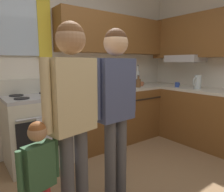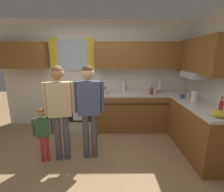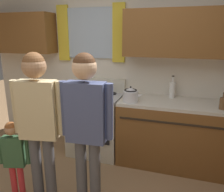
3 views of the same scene
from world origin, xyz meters
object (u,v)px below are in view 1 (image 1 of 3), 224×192
Objects in this scene: stove_oven at (37,128)px; adult_in_plaid at (116,96)px; bottle_squat_brown at (138,83)px; cup_terracotta at (141,84)px; bottle_milk_white at (97,81)px; adult_holding_child at (73,103)px; small_child at (40,171)px; bottle_tall_clear at (138,77)px; water_pitcher at (198,82)px; stovetop_kettle at (80,86)px; mug_cobalt_blue at (177,85)px.

adult_in_plaid reaches higher than stove_oven.
bottle_squat_brown is 0.23m from cup_terracotta.
bottle_milk_white is 2.88× the size of cup_terracotta.
adult_holding_child is (-1.15, -1.45, -0.01)m from bottle_milk_white.
small_child is at bearing -168.83° from adult_holding_child.
stove_oven is 2.03m from bottle_tall_clear.
adult_in_plaid is (-1.48, -1.16, 0.08)m from cup_terracotta.
water_pitcher is (0.42, -0.83, 0.07)m from cup_terracotta.
bottle_squat_brown is 2.38m from small_child.
bottle_tall_clear reaches higher than stovetop_kettle.
cup_terracotta is 1.88m from adult_in_plaid.
adult_in_plaid is at bearing -170.18° from water_pitcher.
adult_holding_child is (-0.64, -1.09, 0.02)m from stovetop_kettle.
stovetop_kettle reaches higher than stove_oven.
bottle_tall_clear is 0.23× the size of adult_holding_child.
stove_oven is 2.50m from water_pitcher.
bottle_tall_clear reaches higher than small_child.
adult_in_plaid is 1.72× the size of small_child.
bottle_milk_white is 1.42× the size of water_pitcher.
stove_oven is 9.58× the size of mug_cobalt_blue.
bottle_tall_clear is at bearing 111.51° from mug_cobalt_blue.
bottle_squat_brown is 0.13× the size of adult_in_plaid.
bottle_tall_clear is 1.34× the size of stovetop_kettle.
bottle_milk_white reaches higher than mug_cobalt_blue.
adult_in_plaid reaches higher than cup_terracotta.
cup_terracotta is 2.30m from adult_holding_child.
adult_in_plaid reaches higher than bottle_milk_white.
bottle_milk_white is at bearing 150.40° from bottle_squat_brown.
stovetop_kettle is at bearing 158.04° from water_pitcher.
adult_holding_child is at bearing -172.23° from adult_in_plaid.
cup_terracotta is at bearing 5.83° from stovetop_kettle.
bottle_squat_brown is 0.22× the size of small_child.
adult_holding_child is 0.52m from small_child.
adult_holding_child is at bearing -145.28° from bottle_tall_clear.
stove_oven is 1.75m from bottle_squat_brown.
mug_cobalt_blue is (0.55, -0.38, -0.03)m from bottle_squat_brown.
mug_cobalt_blue is 0.34m from water_pitcher.
small_child is at bearing -150.27° from cup_terracotta.
bottle_milk_white is 1.54m from adult_in_plaid.
bottle_squat_brown is 0.13× the size of adult_holding_child.
adult_holding_child is at bearing -147.85° from bottle_squat_brown.
bottle_squat_brown is at bearing -132.17° from bottle_tall_clear.
mug_cobalt_blue is at bearing -55.12° from cup_terracotta.
stovetop_kettle is 1.04m from adult_in_plaid.
stove_oven is 4.02× the size of stovetop_kettle.
bottle_tall_clear is 3.37× the size of cup_terracotta.
small_child is (-2.24, -1.28, -0.35)m from cup_terracotta.
cup_terracotta is (-0.08, -0.18, -0.10)m from bottle_tall_clear.
stove_oven is 3.51× the size of bottle_milk_white.
bottle_milk_white is 1.53× the size of bottle_squat_brown.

